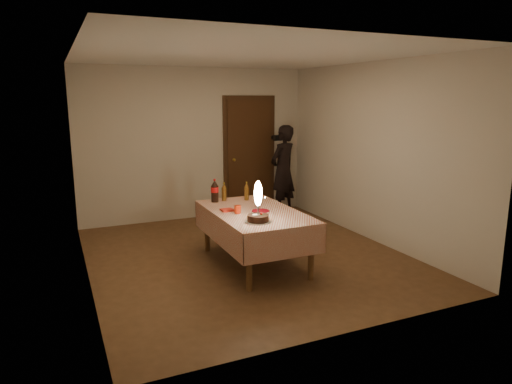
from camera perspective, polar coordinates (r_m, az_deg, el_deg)
ground at (r=6.19m, az=-1.16°, el=-8.02°), size 4.00×4.50×0.01m
room_shell at (r=5.92m, az=-1.21°, el=7.50°), size 4.04×4.54×2.62m
dining_table at (r=5.73m, az=-0.20°, el=-3.30°), size 1.02×1.72×0.70m
birthday_cake at (r=5.19m, az=0.26°, el=-2.31°), size 0.31×0.31×0.47m
red_plate at (r=5.70m, az=0.58°, el=-2.36°), size 0.22×0.22×0.01m
red_cup at (r=5.58m, az=-2.31°, el=-2.19°), size 0.08×0.08×0.10m
clear_cup at (r=5.79m, az=0.29°, el=-1.72°), size 0.07×0.07×0.09m
napkin_stack at (r=5.73m, az=-3.61°, el=-2.25°), size 0.15×0.15×0.02m
cola_bottle at (r=6.19m, az=-5.18°, el=0.14°), size 0.10×0.10×0.32m
amber_bottle_left at (r=6.26m, az=-4.02°, el=-0.03°), size 0.06×0.06×0.25m
amber_bottle_right at (r=6.29m, az=-1.18°, el=0.06°), size 0.06×0.06×0.25m
photographer at (r=8.24m, az=3.39°, el=2.77°), size 0.70×0.61×1.61m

